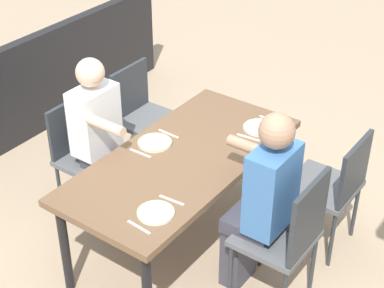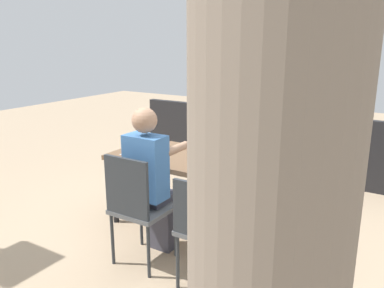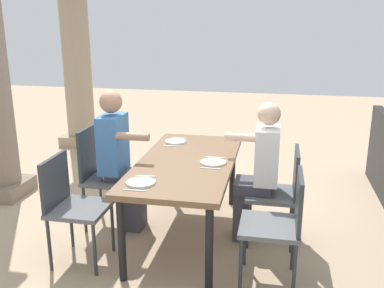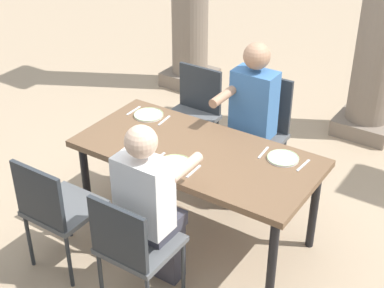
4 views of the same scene
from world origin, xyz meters
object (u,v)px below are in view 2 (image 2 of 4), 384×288
(diner_woman_green, at_px, (151,179))
(stone_column_near, at_px, (271,199))
(diner_man_white, at_px, (221,148))
(plate_0, at_px, (245,175))
(chair_mid_south, at_px, (229,158))
(chair_west_south, at_px, (283,166))
(plate_1, at_px, (211,152))
(plate_2, at_px, (137,154))
(dining_table, at_px, (197,165))
(chair_west_north, at_px, (207,226))
(chair_mid_north, at_px, (137,203))

(diner_woman_green, bearing_deg, stone_column_near, 135.25)
(diner_man_white, height_order, plate_0, diner_man_white)
(chair_mid_south, xyz_separation_m, plate_0, (-0.67, 1.06, 0.24))
(chair_west_south, bearing_deg, diner_woman_green, 66.13)
(plate_1, xyz_separation_m, plate_2, (0.58, 0.47, 0.00))
(diner_woman_green, bearing_deg, plate_0, -148.28)
(dining_table, bearing_deg, chair_mid_south, -84.99)
(chair_west_north, xyz_separation_m, plate_0, (-0.02, -0.60, 0.22))
(plate_0, relative_size, plate_1, 1.00)
(chair_west_north, bearing_deg, chair_mid_north, 0.60)
(dining_table, height_order, chair_west_south, chair_west_south)
(diner_woman_green, bearing_deg, chair_mid_south, -89.89)
(chair_west_north, distance_m, plate_0, 0.64)
(plate_0, bearing_deg, chair_west_south, -89.10)
(chair_mid_north, xyz_separation_m, plate_2, (0.49, -0.61, 0.18))
(dining_table, relative_size, chair_mid_south, 2.01)
(diner_man_white, distance_m, plate_1, 0.41)
(chair_mid_north, bearing_deg, plate_1, -94.82)
(stone_column_near, xyz_separation_m, plate_1, (1.54, -2.50, -0.72))
(chair_west_north, relative_size, plate_1, 3.83)
(chair_west_south, relative_size, diner_man_white, 0.70)
(chair_mid_south, distance_m, plate_1, 0.64)
(diner_man_white, xyz_separation_m, stone_column_near, (-1.63, 2.89, 0.79))
(diner_man_white, xyz_separation_m, plate_0, (-0.67, 0.86, 0.07))
(stone_column_near, distance_m, plate_0, 2.36)
(plate_0, distance_m, plate_2, 1.16)
(stone_column_near, xyz_separation_m, plate_0, (0.96, -2.03, -0.72))
(chair_west_north, bearing_deg, chair_mid_south, -68.49)
(chair_mid_north, bearing_deg, stone_column_near, 138.97)
(dining_table, distance_m, diner_man_white, 0.64)
(chair_mid_south, bearing_deg, chair_west_south, -179.99)
(chair_mid_north, height_order, plate_1, chair_mid_north)
(dining_table, height_order, plate_0, plate_0)
(diner_woman_green, bearing_deg, chair_west_north, 163.93)
(dining_table, relative_size, plate_2, 7.88)
(diner_man_white, bearing_deg, plate_2, 60.73)
(chair_mid_south, height_order, diner_woman_green, diner_woman_green)
(chair_west_north, bearing_deg, plate_1, -62.26)
(chair_mid_south, bearing_deg, chair_west_north, 111.51)
(diner_woman_green, xyz_separation_m, plate_2, (0.49, -0.42, 0.03))
(chair_mid_south, relative_size, plate_0, 3.72)
(plate_0, relative_size, plate_2, 1.06)
(chair_mid_north, relative_size, diner_woman_green, 0.73)
(plate_1, bearing_deg, chair_west_south, -133.73)
(chair_mid_south, height_order, diner_man_white, diner_man_white)
(chair_mid_south, bearing_deg, plate_1, 98.79)
(chair_west_south, bearing_deg, plate_2, 42.89)
(stone_column_near, bearing_deg, dining_table, -55.39)
(plate_1, bearing_deg, chair_mid_south, -81.21)
(chair_west_north, relative_size, chair_mid_south, 1.03)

